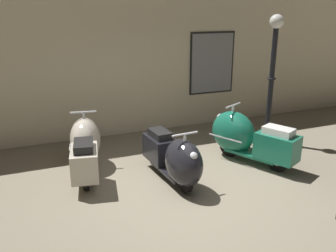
{
  "coord_description": "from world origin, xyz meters",
  "views": [
    {
      "loc": [
        -2.19,
        -4.64,
        2.87
      ],
      "look_at": [
        0.14,
        1.1,
        0.83
      ],
      "focal_mm": 38.49,
      "sensor_mm": 36.0,
      "label": 1
    }
  ],
  "objects_px": {
    "scooter_2": "(246,137)",
    "lamppost": "(272,74)",
    "scooter_0": "(85,147)",
    "scooter_1": "(176,159)"
  },
  "relations": [
    {
      "from": "scooter_2",
      "to": "lamppost",
      "type": "bearing_deg",
      "value": -81.51
    },
    {
      "from": "scooter_0",
      "to": "scooter_2",
      "type": "bearing_deg",
      "value": -92.23
    },
    {
      "from": "scooter_1",
      "to": "lamppost",
      "type": "relative_size",
      "value": 0.61
    },
    {
      "from": "scooter_0",
      "to": "scooter_1",
      "type": "bearing_deg",
      "value": -118.06
    },
    {
      "from": "scooter_0",
      "to": "lamppost",
      "type": "distance_m",
      "value": 4.14
    },
    {
      "from": "scooter_1",
      "to": "lamppost",
      "type": "xyz_separation_m",
      "value": [
        2.68,
        1.08,
        1.08
      ]
    },
    {
      "from": "scooter_0",
      "to": "scooter_2",
      "type": "relative_size",
      "value": 0.99
    },
    {
      "from": "scooter_2",
      "to": "lamppost",
      "type": "xyz_separation_m",
      "value": [
        1.04,
        0.7,
        1.04
      ]
    },
    {
      "from": "scooter_0",
      "to": "lamppost",
      "type": "xyz_separation_m",
      "value": [
        4.01,
        0.02,
        1.05
      ]
    },
    {
      "from": "lamppost",
      "to": "scooter_1",
      "type": "bearing_deg",
      "value": -158.03
    }
  ]
}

